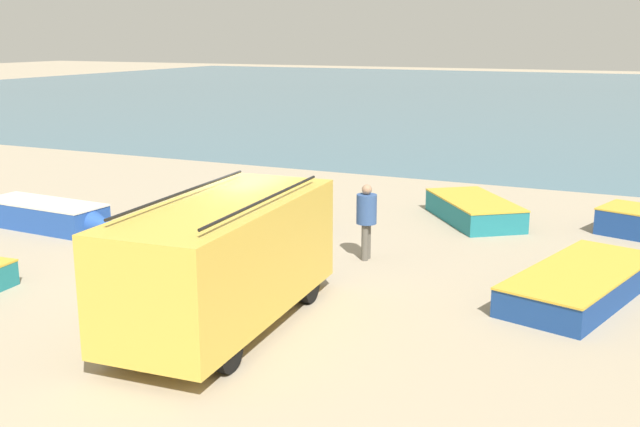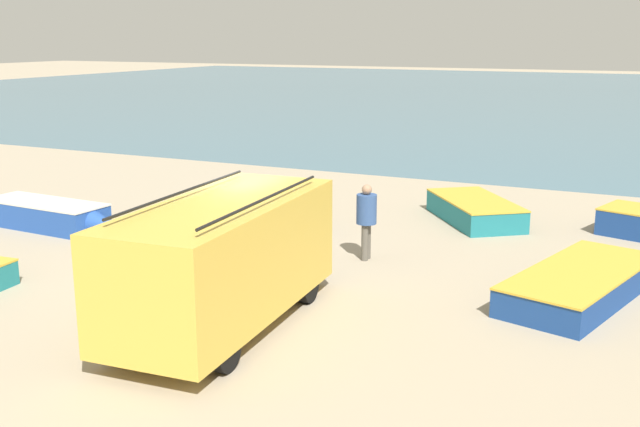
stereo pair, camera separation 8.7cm
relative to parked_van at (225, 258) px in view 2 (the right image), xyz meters
The scene contains 8 objects.
ground_plane 2.84m from the parked_van, 122.33° to the left, with size 200.00×200.00×0.00m, color tan.
sea_water 54.21m from the parked_van, 91.46° to the left, with size 120.00×80.00×0.01m, color #477084.
parked_van is the anchor object (origin of this frame).
fishing_rowboat_1 8.54m from the parked_van, 154.05° to the left, with size 4.20×1.42×0.68m.
fishing_rowboat_3 9.42m from the parked_van, 77.91° to the left, with size 3.19×3.74×0.60m.
fishing_rowboat_4 6.71m from the parked_van, 118.68° to the left, with size 4.22×2.06×0.66m.
fishing_rowboat_5 6.82m from the parked_van, 37.82° to the left, with size 2.66×5.09×0.55m.
fisherman_1 4.66m from the parked_van, 81.11° to the left, with size 0.44×0.44×1.69m.
Camera 2 is at (7.95, -12.35, 4.83)m, focal length 42.00 mm.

